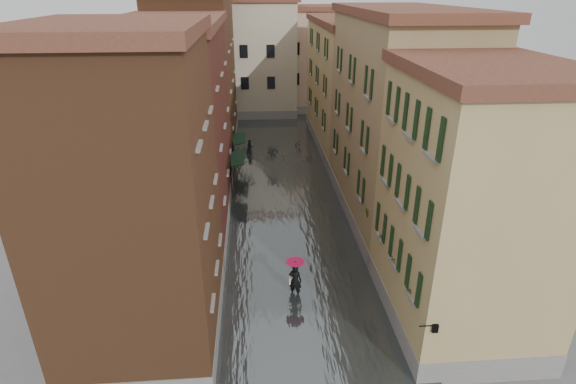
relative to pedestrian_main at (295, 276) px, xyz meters
name	(u,v)px	position (x,y,z in m)	size (l,w,h in m)	color
ground	(301,297)	(0.28, -0.18, -1.24)	(120.00, 120.00, 0.00)	#5F5F62
floodwater	(283,191)	(0.28, 12.82, -1.14)	(10.00, 60.00, 0.20)	#464D4E
building_left_near	(135,206)	(-6.72, -2.18, 5.26)	(6.00, 8.00, 13.00)	brown
building_left_mid	(176,132)	(-6.72, 8.82, 5.01)	(6.00, 14.00, 12.50)	#592D1C
building_left_far	(199,77)	(-6.72, 23.82, 5.76)	(6.00, 16.00, 14.00)	brown
building_right_near	(468,211)	(7.28, -2.18, 4.51)	(6.00, 8.00, 11.50)	tan
building_right_mid	(395,123)	(7.28, 8.82, 5.26)	(6.00, 14.00, 13.00)	#9B835E
building_right_far	(348,88)	(7.28, 23.82, 4.51)	(6.00, 16.00, 11.50)	tan
building_end_cream	(245,59)	(-2.72, 37.82, 5.26)	(12.00, 9.00, 13.00)	beige
building_end_pink	(316,60)	(6.28, 39.82, 4.76)	(10.00, 9.00, 12.00)	tan
awning_near	(237,159)	(-3.20, 13.89, 1.23)	(1.09, 3.41, 2.80)	#15301D
awning_far	(239,139)	(-3.20, 18.83, 1.23)	(1.09, 3.30, 2.80)	#15301D
wall_lantern	(434,327)	(4.61, -6.18, 1.76)	(0.71, 0.22, 0.35)	black
window_planters	(383,230)	(4.40, 0.32, 2.27)	(0.59, 10.10, 0.84)	brown
pedestrian_main	(295,276)	(0.00, 0.00, 0.00)	(0.97, 0.97, 2.06)	black
pedestrian_far	(250,148)	(-2.28, 21.65, -0.53)	(0.69, 0.54, 1.43)	black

